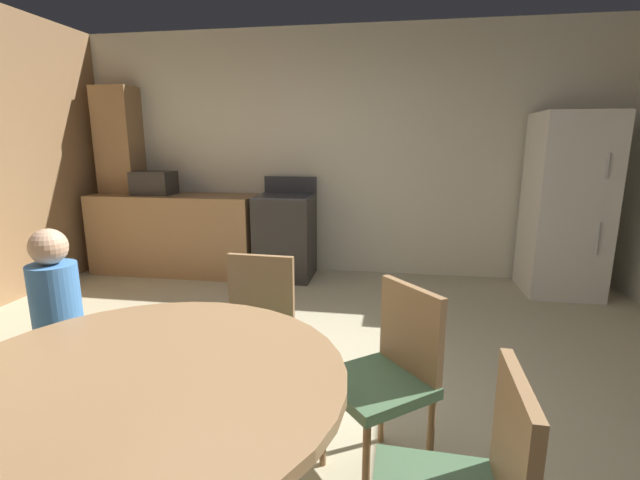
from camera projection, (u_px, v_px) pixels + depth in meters
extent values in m
plane|color=beige|center=(272.00, 422.00, 2.39)|extent=(14.00, 14.00, 0.00)
cube|color=silver|center=(340.00, 154.00, 4.99)|extent=(6.17, 0.12, 2.70)
cube|color=#9E754C|center=(176.00, 234.00, 5.09)|extent=(1.88, 0.60, 0.90)
cube|color=#9E754C|center=(123.00, 179.00, 5.25)|extent=(0.44, 0.36, 2.10)
cube|color=#2D2B28|center=(285.00, 238.00, 4.89)|extent=(0.60, 0.60, 0.90)
cube|color=#38383D|center=(285.00, 196.00, 4.79)|extent=(0.60, 0.60, 0.02)
cube|color=#38383D|center=(290.00, 184.00, 5.03)|extent=(0.60, 0.04, 0.18)
cube|color=white|center=(566.00, 205.00, 4.30)|extent=(0.68, 0.66, 1.76)
cylinder|color=#B2B2B7|center=(608.00, 166.00, 3.85)|extent=(0.02, 0.02, 0.22)
cylinder|color=#B2B2B7|center=(598.00, 238.00, 4.00)|extent=(0.02, 0.02, 0.30)
cube|color=#2D2B28|center=(154.00, 183.00, 5.00)|extent=(0.44, 0.32, 0.26)
cylinder|color=#9E754C|center=(141.00, 381.00, 1.40)|extent=(1.32, 1.32, 0.04)
cube|color=#9E754C|center=(513.00, 451.00, 1.20)|extent=(0.05, 0.38, 0.42)
cylinder|color=#9E754C|center=(366.00, 470.00, 1.75)|extent=(0.03, 0.03, 0.43)
cylinder|color=#9E754C|center=(323.00, 423.00, 2.03)|extent=(0.03, 0.03, 0.43)
cylinder|color=#9E754C|center=(430.00, 442.00, 1.91)|extent=(0.03, 0.03, 0.43)
cylinder|color=#9E754C|center=(382.00, 402.00, 2.20)|extent=(0.03, 0.03, 0.43)
cube|color=#4C704C|center=(376.00, 385.00, 1.92)|extent=(0.56, 0.56, 0.05)
cube|color=#9E754C|center=(410.00, 331.00, 1.96)|extent=(0.27, 0.32, 0.42)
cylinder|color=#9E754C|center=(272.00, 400.00, 2.21)|extent=(0.03, 0.03, 0.43)
cylinder|color=#9E754C|center=(209.00, 393.00, 2.28)|extent=(0.03, 0.03, 0.43)
cylinder|color=#9E754C|center=(291.00, 367.00, 2.54)|extent=(0.03, 0.03, 0.43)
cylinder|color=#9E754C|center=(235.00, 361.00, 2.61)|extent=(0.03, 0.03, 0.43)
cube|color=#4C704C|center=(251.00, 339.00, 2.36)|extent=(0.42, 0.42, 0.05)
cube|color=#9E754C|center=(261.00, 291.00, 2.49)|extent=(0.38, 0.06, 0.42)
cylinder|color=#8C337A|center=(68.00, 393.00, 2.22)|extent=(0.17, 0.17, 0.50)
cylinder|color=#4784CC|center=(56.00, 306.00, 2.12)|extent=(0.31, 0.31, 0.42)
sphere|color=#D6A884|center=(48.00, 247.00, 2.06)|extent=(0.17, 0.17, 0.17)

